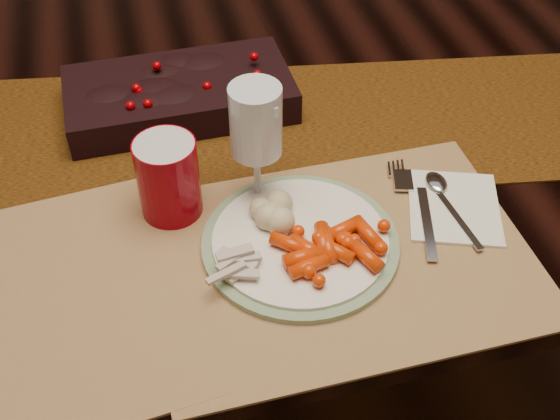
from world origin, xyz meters
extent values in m
plane|color=black|center=(0.00, 0.00, 0.00)|extent=(5.00, 5.00, 0.00)
cube|color=black|center=(0.00, 0.00, 0.38)|extent=(1.80, 1.00, 0.75)
cube|color=#562D11|center=(0.05, -0.06, 0.75)|extent=(1.58, 0.56, 0.00)
cube|color=brown|center=(0.03, -0.33, 0.75)|extent=(0.47, 0.35, 0.00)
cylinder|color=white|center=(-0.02, -0.31, 0.76)|extent=(0.31, 0.31, 0.01)
cube|color=white|center=(0.20, -0.29, 0.76)|extent=(0.16, 0.17, 0.00)
cylinder|color=maroon|center=(-0.16, -0.20, 0.81)|extent=(0.10, 0.10, 0.11)
camera|label=1|loc=(-0.19, -0.88, 1.40)|focal=45.00mm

